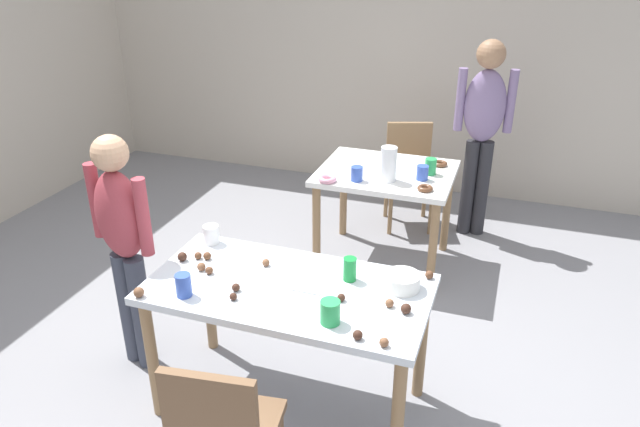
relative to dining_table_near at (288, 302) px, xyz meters
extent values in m
plane|color=gray|center=(-0.08, 0.06, -0.65)|extent=(6.40, 6.40, 0.00)
cube|color=#BCB2A3|center=(-0.08, 3.26, 0.65)|extent=(6.40, 0.10, 2.60)
cube|color=silver|center=(0.00, 0.00, 0.08)|extent=(1.39, 0.71, 0.04)
cylinder|color=olive|center=(-0.64, -0.30, -0.30)|extent=(0.06, 0.06, 0.71)
cylinder|color=olive|center=(0.64, -0.30, -0.30)|extent=(0.06, 0.06, 0.71)
cylinder|color=olive|center=(-0.64, 0.30, -0.30)|extent=(0.06, 0.06, 0.71)
cylinder|color=olive|center=(0.64, 0.30, -0.30)|extent=(0.06, 0.06, 0.71)
cube|color=white|center=(0.10, 1.67, 0.08)|extent=(0.97, 0.79, 0.04)
cylinder|color=olive|center=(-0.32, 1.34, -0.30)|extent=(0.06, 0.06, 0.71)
cylinder|color=olive|center=(0.52, 1.34, -0.30)|extent=(0.06, 0.06, 0.71)
cylinder|color=olive|center=(-0.32, 2.01, -0.30)|extent=(0.06, 0.06, 0.71)
cylinder|color=olive|center=(0.52, 2.01, -0.30)|extent=(0.06, 0.06, 0.71)
cube|color=brown|center=(0.01, -0.83, 0.01)|extent=(0.38, 0.09, 0.42)
cube|color=olive|center=(0.16, 2.35, -0.22)|extent=(0.51, 0.51, 0.04)
cube|color=olive|center=(0.10, 2.52, 0.01)|extent=(0.37, 0.16, 0.42)
cylinder|color=olive|center=(0.37, 2.24, -0.45)|extent=(0.04, 0.04, 0.41)
cylinder|color=olive|center=(0.05, 2.13, -0.45)|extent=(0.04, 0.04, 0.41)
cylinder|color=olive|center=(0.26, 2.56, -0.45)|extent=(0.04, 0.04, 0.41)
cylinder|color=olive|center=(-0.06, 2.45, -0.45)|extent=(0.04, 0.04, 0.41)
cylinder|color=#383D4C|center=(-1.03, 0.06, -0.30)|extent=(0.11, 0.11, 0.71)
cylinder|color=#383D4C|center=(-0.92, 0.03, -0.30)|extent=(0.11, 0.11, 0.71)
ellipsoid|color=#9E3842|center=(-0.98, 0.04, 0.31)|extent=(0.36, 0.27, 0.50)
sphere|color=tan|center=(-0.98, 0.04, 0.66)|extent=(0.19, 0.19, 0.19)
cylinder|color=#9E3842|center=(-1.16, 0.09, 0.35)|extent=(0.09, 0.09, 0.43)
cylinder|color=#9E3842|center=(-0.79, 0.00, 0.35)|extent=(0.09, 0.09, 0.43)
cylinder|color=#28282D|center=(0.75, 2.40, -0.25)|extent=(0.11, 0.11, 0.81)
cylinder|color=#28282D|center=(0.64, 2.38, -0.25)|extent=(0.11, 0.11, 0.81)
ellipsoid|color=slate|center=(0.69, 2.39, 0.44)|extent=(0.35, 0.26, 0.57)
sphere|color=#997051|center=(0.69, 2.39, 0.84)|extent=(0.22, 0.22, 0.22)
cylinder|color=slate|center=(0.88, 2.42, 0.49)|extent=(0.08, 0.08, 0.49)
cylinder|color=slate|center=(0.51, 2.35, 0.49)|extent=(0.08, 0.08, 0.49)
cylinder|color=white|center=(0.53, 0.16, 0.14)|extent=(0.18, 0.18, 0.08)
cylinder|color=#198438|center=(0.27, 0.15, 0.16)|extent=(0.07, 0.07, 0.12)
cube|color=silver|center=(0.09, -0.02, 0.10)|extent=(0.17, 0.02, 0.01)
cylinder|color=green|center=(0.29, -0.22, 0.15)|extent=(0.09, 0.09, 0.11)
cylinder|color=white|center=(-0.57, 0.27, 0.15)|extent=(0.09, 0.09, 0.11)
cylinder|color=#3351B2|center=(-0.44, -0.24, 0.15)|extent=(0.08, 0.08, 0.12)
sphere|color=#3D2319|center=(0.60, -0.04, 0.12)|extent=(0.05, 0.05, 0.05)
sphere|color=brown|center=(0.64, 0.30, 0.12)|extent=(0.04, 0.04, 0.04)
sphere|color=brown|center=(-0.18, 0.14, 0.12)|extent=(0.04, 0.04, 0.04)
sphere|color=#3D2319|center=(-0.22, -0.12, 0.12)|extent=(0.04, 0.04, 0.04)
sphere|color=brown|center=(-0.63, -0.32, 0.12)|extent=(0.05, 0.05, 0.05)
sphere|color=#3D2319|center=(0.29, -0.04, 0.12)|extent=(0.04, 0.04, 0.04)
sphere|color=#3D2319|center=(-0.20, -0.20, 0.12)|extent=(0.04, 0.04, 0.04)
sphere|color=brown|center=(0.51, -0.01, 0.12)|extent=(0.04, 0.04, 0.04)
sphere|color=brown|center=(-0.50, 0.10, 0.12)|extent=(0.04, 0.04, 0.04)
sphere|color=brown|center=(-0.42, -0.03, 0.12)|extent=(0.04, 0.04, 0.04)
sphere|color=brown|center=(0.56, -0.30, 0.12)|extent=(0.04, 0.04, 0.04)
sphere|color=#3D2319|center=(-0.62, 0.05, 0.12)|extent=(0.05, 0.05, 0.05)
sphere|color=brown|center=(-0.55, 0.09, 0.12)|extent=(0.04, 0.04, 0.04)
sphere|color=#3D2319|center=(0.44, -0.29, 0.12)|extent=(0.04, 0.04, 0.04)
sphere|color=brown|center=(-0.47, -0.01, 0.12)|extent=(0.04, 0.04, 0.04)
cylinder|color=white|center=(0.15, 1.49, 0.22)|extent=(0.11, 0.11, 0.24)
cylinder|color=green|center=(0.41, 1.71, 0.16)|extent=(0.08, 0.08, 0.12)
cylinder|color=#3351B2|center=(-0.05, 1.42, 0.15)|extent=(0.08, 0.08, 0.10)
cylinder|color=#3351B2|center=(0.37, 1.59, 0.15)|extent=(0.08, 0.08, 0.10)
torus|color=pink|center=(-0.24, 1.33, 0.12)|extent=(0.13, 0.13, 0.04)
torus|color=brown|center=(0.43, 1.40, 0.11)|extent=(0.11, 0.11, 0.03)
torus|color=brown|center=(0.45, 1.90, 0.11)|extent=(0.11, 0.11, 0.03)
camera|label=1|loc=(0.96, -2.30, 1.68)|focal=33.44mm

